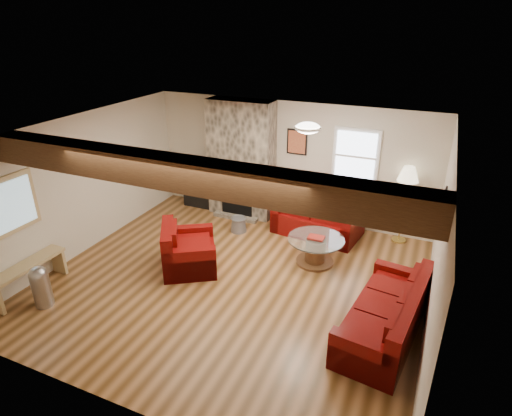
{
  "coord_description": "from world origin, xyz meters",
  "views": [
    {
      "loc": [
        2.75,
        -5.34,
        4.05
      ],
      "look_at": [
        0.25,
        0.4,
        1.21
      ],
      "focal_mm": 30.0,
      "sensor_mm": 36.0,
      "label": 1
    }
  ],
  "objects_px": {
    "sofa_three": "(385,311)",
    "tv_cabinet": "(207,195)",
    "armchair_red": "(189,247)",
    "coffee_table": "(315,251)",
    "floor_lamp": "(408,178)",
    "loveseat": "(318,213)",
    "television": "(206,175)"
  },
  "relations": [
    {
      "from": "sofa_three",
      "to": "tv_cabinet",
      "type": "xyz_separation_m",
      "value": [
        -4.38,
        2.86,
        -0.13
      ]
    },
    {
      "from": "armchair_red",
      "to": "tv_cabinet",
      "type": "bearing_deg",
      "value": -9.36
    },
    {
      "from": "coffee_table",
      "to": "floor_lamp",
      "type": "bearing_deg",
      "value": 48.49
    },
    {
      "from": "loveseat",
      "to": "armchair_red",
      "type": "xyz_separation_m",
      "value": [
        -1.68,
        -2.14,
        -0.04
      ]
    },
    {
      "from": "armchair_red",
      "to": "tv_cabinet",
      "type": "relative_size",
      "value": 0.98
    },
    {
      "from": "loveseat",
      "to": "floor_lamp",
      "type": "bearing_deg",
      "value": 19.39
    },
    {
      "from": "loveseat",
      "to": "television",
      "type": "distance_m",
      "value": 2.75
    },
    {
      "from": "coffee_table",
      "to": "floor_lamp",
      "type": "xyz_separation_m",
      "value": [
        1.28,
        1.45,
        1.06
      ]
    },
    {
      "from": "loveseat",
      "to": "armchair_red",
      "type": "relative_size",
      "value": 1.67
    },
    {
      "from": "coffee_table",
      "to": "tv_cabinet",
      "type": "xyz_separation_m",
      "value": [
        -2.99,
        1.43,
        0.01
      ]
    },
    {
      "from": "coffee_table",
      "to": "television",
      "type": "height_order",
      "value": "television"
    },
    {
      "from": "armchair_red",
      "to": "coffee_table",
      "type": "distance_m",
      "value": 2.21
    },
    {
      "from": "sofa_three",
      "to": "coffee_table",
      "type": "distance_m",
      "value": 2.0
    },
    {
      "from": "armchair_red",
      "to": "tv_cabinet",
      "type": "distance_m",
      "value": 2.65
    },
    {
      "from": "armchair_red",
      "to": "floor_lamp",
      "type": "bearing_deg",
      "value": -85.02
    },
    {
      "from": "floor_lamp",
      "to": "television",
      "type": "bearing_deg",
      "value": -179.73
    },
    {
      "from": "armchair_red",
      "to": "coffee_table",
      "type": "xyz_separation_m",
      "value": [
        1.96,
        1.02,
        -0.16
      ]
    },
    {
      "from": "loveseat",
      "to": "tv_cabinet",
      "type": "height_order",
      "value": "loveseat"
    },
    {
      "from": "loveseat",
      "to": "floor_lamp",
      "type": "distance_m",
      "value": 1.81
    },
    {
      "from": "tv_cabinet",
      "to": "television",
      "type": "distance_m",
      "value": 0.51
    },
    {
      "from": "television",
      "to": "floor_lamp",
      "type": "relative_size",
      "value": 0.57
    },
    {
      "from": "sofa_three",
      "to": "loveseat",
      "type": "bearing_deg",
      "value": -139.41
    },
    {
      "from": "coffee_table",
      "to": "television",
      "type": "distance_m",
      "value": 3.35
    },
    {
      "from": "armchair_red",
      "to": "floor_lamp",
      "type": "xyz_separation_m",
      "value": [
        3.24,
        2.46,
        0.9
      ]
    },
    {
      "from": "tv_cabinet",
      "to": "coffee_table",
      "type": "bearing_deg",
      "value": -25.47
    },
    {
      "from": "coffee_table",
      "to": "tv_cabinet",
      "type": "distance_m",
      "value": 3.31
    },
    {
      "from": "loveseat",
      "to": "coffee_table",
      "type": "xyz_separation_m",
      "value": [
        0.28,
        -1.13,
        -0.2
      ]
    },
    {
      "from": "armchair_red",
      "to": "sofa_three",
      "type": "bearing_deg",
      "value": -129.43
    },
    {
      "from": "sofa_three",
      "to": "armchair_red",
      "type": "bearing_deg",
      "value": -89.68
    },
    {
      "from": "tv_cabinet",
      "to": "armchair_red",
      "type": "bearing_deg",
      "value": -67.12
    },
    {
      "from": "sofa_three",
      "to": "tv_cabinet",
      "type": "height_order",
      "value": "sofa_three"
    },
    {
      "from": "floor_lamp",
      "to": "loveseat",
      "type": "bearing_deg",
      "value": -168.41
    }
  ]
}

